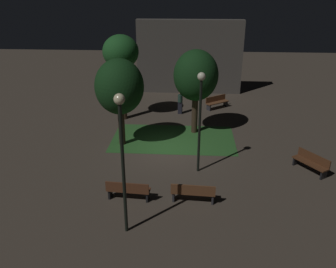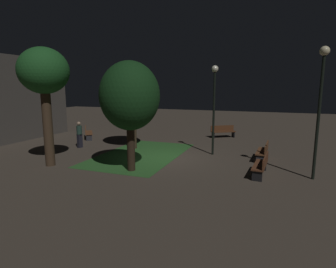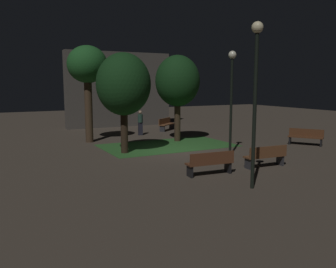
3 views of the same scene
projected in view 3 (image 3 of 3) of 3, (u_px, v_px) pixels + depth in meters
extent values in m
plane|color=#473D33|center=(179.00, 151.00, 17.85)|extent=(60.00, 60.00, 0.00)
cube|color=#2D6028|center=(168.00, 145.00, 19.34)|extent=(7.03, 4.11, 0.01)
cube|color=brown|center=(209.00, 163.00, 13.07)|extent=(1.83, 0.62, 0.06)
cube|color=brown|center=(212.00, 158.00, 12.85)|extent=(1.80, 0.20, 0.40)
cube|color=black|center=(190.00, 171.00, 12.79)|extent=(0.11, 0.39, 0.42)
cube|color=black|center=(228.00, 167.00, 13.42)|extent=(0.11, 0.39, 0.42)
cube|color=brown|center=(265.00, 156.00, 14.30)|extent=(1.83, 0.58, 0.06)
cube|color=brown|center=(268.00, 151.00, 14.08)|extent=(1.80, 0.17, 0.40)
cube|color=#2D2D33|center=(248.00, 164.00, 14.01)|extent=(0.10, 0.39, 0.42)
cube|color=#2D2D33|center=(280.00, 160.00, 14.66)|extent=(0.10, 0.39, 0.42)
cube|color=#512D19|center=(306.00, 137.00, 19.35)|extent=(1.40, 1.76, 0.06)
cube|color=#512D19|center=(306.00, 132.00, 19.50)|extent=(1.05, 1.53, 0.40)
cube|color=black|center=(321.00, 143.00, 19.00)|extent=(0.36, 0.28, 0.42)
cube|color=black|center=(290.00, 140.00, 19.76)|extent=(0.36, 0.28, 0.42)
cube|color=brown|center=(167.00, 124.00, 25.50)|extent=(1.72, 1.47, 0.06)
cube|color=brown|center=(165.00, 121.00, 25.55)|extent=(1.47, 1.14, 0.40)
cube|color=#2D2D33|center=(172.00, 126.00, 26.25)|extent=(0.30, 0.35, 0.42)
cube|color=#2D2D33|center=(162.00, 129.00, 24.81)|extent=(0.30, 0.35, 0.42)
cylinder|color=#2D2116|center=(124.00, 126.00, 17.10)|extent=(0.35, 0.35, 2.60)
ellipsoid|color=#143816|center=(124.00, 84.00, 16.82)|extent=(2.59, 2.59, 2.96)
cylinder|color=#38281C|center=(177.00, 117.00, 20.66)|extent=(0.36, 0.36, 2.79)
ellipsoid|color=#143816|center=(178.00, 81.00, 20.37)|extent=(2.55, 2.55, 2.92)
cylinder|color=#423021|center=(89.00, 109.00, 20.23)|extent=(0.43, 0.43, 3.79)
ellipsoid|color=#1E5623|center=(87.00, 64.00, 19.88)|extent=(2.23, 2.23, 2.08)
cylinder|color=black|center=(255.00, 113.00, 11.11)|extent=(0.12, 0.12, 4.87)
sphere|color=#F4E5B2|center=(257.00, 27.00, 10.75)|extent=(0.36, 0.36, 0.36)
cylinder|color=black|center=(231.00, 108.00, 16.42)|extent=(0.12, 0.12, 4.47)
sphere|color=#F2EDCC|center=(232.00, 55.00, 16.08)|extent=(0.36, 0.36, 0.36)
cube|color=black|center=(140.00, 129.00, 23.17)|extent=(0.32, 0.26, 0.84)
cylinder|color=#233D33|center=(140.00, 118.00, 23.08)|extent=(0.32, 0.32, 0.52)
sphere|color=tan|center=(140.00, 112.00, 23.02)|extent=(0.22, 0.22, 0.22)
cube|color=#4C4742|center=(119.00, 90.00, 27.76)|extent=(8.33, 0.80, 5.74)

